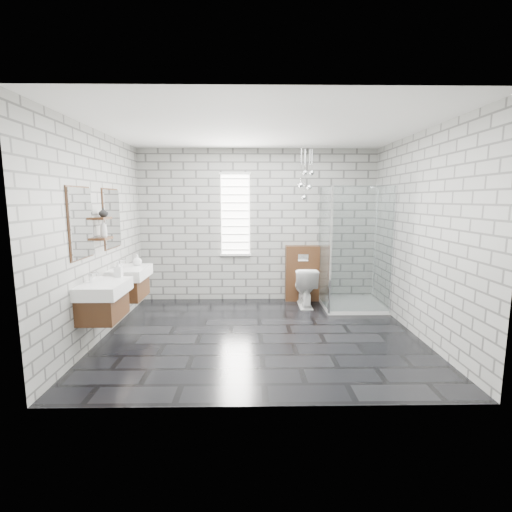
{
  "coord_description": "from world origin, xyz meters",
  "views": [
    {
      "loc": [
        -0.14,
        -4.84,
        1.82
      ],
      "look_at": [
        -0.05,
        0.35,
        1.02
      ],
      "focal_mm": 26.0,
      "sensor_mm": 36.0,
      "label": 1
    }
  ],
  "objects_px": {
    "shower_enclosure": "(348,279)",
    "toilet": "(305,287)",
    "vanity_left": "(101,290)",
    "cistern_panel": "(302,273)",
    "vanity_right": "(127,274)"
  },
  "relations": [
    {
      "from": "vanity_left",
      "to": "vanity_right",
      "type": "distance_m",
      "value": 0.96
    },
    {
      "from": "shower_enclosure",
      "to": "toilet",
      "type": "relative_size",
      "value": 2.99
    },
    {
      "from": "cistern_panel",
      "to": "toilet",
      "type": "relative_size",
      "value": 1.47
    },
    {
      "from": "shower_enclosure",
      "to": "vanity_left",
      "type": "bearing_deg",
      "value": -153.06
    },
    {
      "from": "vanity_right",
      "to": "shower_enclosure",
      "type": "relative_size",
      "value": 0.77
    },
    {
      "from": "vanity_right",
      "to": "toilet",
      "type": "height_order",
      "value": "vanity_right"
    },
    {
      "from": "vanity_right",
      "to": "toilet",
      "type": "relative_size",
      "value": 2.31
    },
    {
      "from": "shower_enclosure",
      "to": "toilet",
      "type": "bearing_deg",
      "value": 167.21
    },
    {
      "from": "cistern_panel",
      "to": "vanity_right",
      "type": "bearing_deg",
      "value": -154.62
    },
    {
      "from": "vanity_right",
      "to": "shower_enclosure",
      "type": "height_order",
      "value": "shower_enclosure"
    },
    {
      "from": "cistern_panel",
      "to": "shower_enclosure",
      "type": "relative_size",
      "value": 0.49
    },
    {
      "from": "vanity_left",
      "to": "shower_enclosure",
      "type": "height_order",
      "value": "shower_enclosure"
    },
    {
      "from": "vanity_left",
      "to": "cistern_panel",
      "type": "distance_m",
      "value": 3.53
    },
    {
      "from": "vanity_left",
      "to": "cistern_panel",
      "type": "height_order",
      "value": "vanity_left"
    },
    {
      "from": "shower_enclosure",
      "to": "toilet",
      "type": "distance_m",
      "value": 0.74
    }
  ]
}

